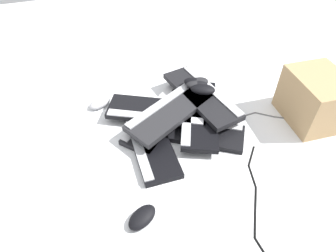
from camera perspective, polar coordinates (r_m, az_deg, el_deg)
name	(u,v)px	position (r m, az deg, el deg)	size (l,w,h in m)	color
ground_plane	(178,119)	(1.36, 1.87, 1.40)	(3.20, 3.20, 0.00)	white
keyboard_0	(160,117)	(1.35, -1.48, 1.73)	(0.41, 0.42, 0.03)	black
keyboard_1	(149,140)	(1.25, -3.63, -2.66)	(0.44, 0.15, 0.03)	black
keyboard_2	(192,131)	(1.29, 4.60, -0.86)	(0.36, 0.45, 0.03)	black
keyboard_3	(157,111)	(1.34, -2.09, 2.87)	(0.33, 0.46, 0.03)	black
keyboard_4	(199,114)	(1.33, 5.92, 2.38)	(0.46, 0.30, 0.03)	black
keyboard_5	(202,95)	(1.38, 6.47, 5.88)	(0.46, 0.24, 0.03)	black
keyboard_6	(172,110)	(1.30, 0.75, 3.03)	(0.35, 0.46, 0.03)	#232326
mouse_0	(147,135)	(1.22, -4.08, -1.67)	(0.11, 0.07, 0.04)	black
mouse_1	(142,217)	(1.04, -4.95, -16.92)	(0.11, 0.07, 0.04)	black
mouse_2	(203,89)	(1.36, 6.65, 6.96)	(0.11, 0.07, 0.04)	black
mouse_3	(100,102)	(1.45, -12.80, 4.39)	(0.11, 0.07, 0.04)	#B7B7BC
mouse_4	(196,83)	(1.39, 5.27, 8.16)	(0.11, 0.07, 0.04)	black
mouse_5	(143,132)	(1.24, -4.80, -1.23)	(0.11, 0.07, 0.04)	black
mouse_6	(197,83)	(1.39, 5.58, 8.16)	(0.11, 0.07, 0.04)	black
cable_0	(306,130)	(1.44, 24.74, -0.65)	(0.50, 0.50, 0.01)	#59595B
cable_1	(283,230)	(1.10, 21.02, -17.99)	(0.62, 0.29, 0.01)	black
cardboard_box	(315,99)	(1.44, 26.18, 4.65)	(0.27, 0.21, 0.22)	tan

